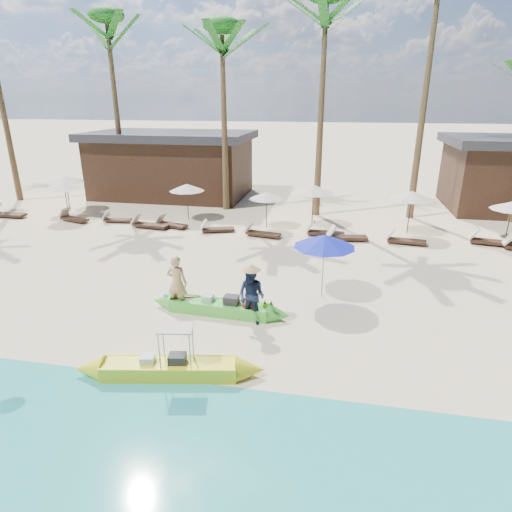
% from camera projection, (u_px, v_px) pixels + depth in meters
% --- Properties ---
extents(ground, '(240.00, 240.00, 0.00)m').
position_uv_depth(ground, '(213.00, 329.00, 12.57)').
color(ground, beige).
rests_on(ground, ground).
extents(wet_sand_strip, '(240.00, 4.50, 0.01)m').
position_uv_depth(wet_sand_strip, '(137.00, 463.00, 7.97)').
color(wet_sand_strip, tan).
rests_on(wet_sand_strip, ground).
extents(green_canoe, '(5.07, 0.82, 0.64)m').
position_uv_depth(green_canoe, '(219.00, 307.00, 13.45)').
color(green_canoe, green).
rests_on(green_canoe, ground).
extents(yellow_canoe, '(5.17, 1.29, 1.35)m').
position_uv_depth(yellow_canoe, '(170.00, 368.00, 10.39)').
color(yellow_canoe, yellow).
rests_on(yellow_canoe, ground).
extents(tourist, '(0.70, 0.48, 1.84)m').
position_uv_depth(tourist, '(177.00, 283.00, 13.47)').
color(tourist, tan).
rests_on(tourist, ground).
extents(vendor_green, '(1.03, 0.91, 1.78)m').
position_uv_depth(vendor_green, '(252.00, 296.00, 12.64)').
color(vendor_green, '#16213D').
rests_on(vendor_green, ground).
extents(blue_umbrella, '(2.06, 2.06, 2.22)m').
position_uv_depth(blue_umbrella, '(325.00, 241.00, 13.99)').
color(blue_umbrella, '#99999E').
rests_on(blue_umbrella, ground).
extents(resort_parasol_2, '(2.08, 2.08, 2.14)m').
position_uv_depth(resort_parasol_2, '(66.00, 179.00, 25.16)').
color(resort_parasol_2, '#372216').
rests_on(resort_parasol_2, ground).
extents(lounger_2_left, '(1.98, 0.61, 0.67)m').
position_uv_depth(lounger_2_left, '(7.00, 214.00, 24.38)').
color(lounger_2_left, '#372216').
rests_on(lounger_2_left, ground).
extents(resort_parasol_3, '(2.06, 2.06, 2.12)m').
position_uv_depth(resort_parasol_3, '(64.00, 185.00, 23.59)').
color(resort_parasol_3, '#372216').
rests_on(resort_parasol_3, ground).
extents(lounger_3_left, '(1.88, 1.06, 0.61)m').
position_uv_depth(lounger_3_left, '(73.00, 218.00, 23.58)').
color(lounger_3_left, '#372216').
rests_on(lounger_3_left, ground).
extents(lounger_3_right, '(1.68, 0.66, 0.56)m').
position_uv_depth(lounger_3_right, '(116.00, 219.00, 23.40)').
color(lounger_3_right, '#372216').
rests_on(lounger_3_right, ground).
extents(resort_parasol_4, '(1.94, 1.94, 1.99)m').
position_uv_depth(resort_parasol_4, '(187.00, 187.00, 23.47)').
color(resort_parasol_4, '#372216').
rests_on(resort_parasol_4, ground).
extents(lounger_4_left, '(2.04, 0.83, 0.67)m').
position_uv_depth(lounger_4_left, '(148.00, 224.00, 22.37)').
color(lounger_4_left, '#372216').
rests_on(lounger_4_left, ground).
extents(lounger_4_right, '(1.86, 1.08, 0.61)m').
position_uv_depth(lounger_4_right, '(170.00, 223.00, 22.52)').
color(lounger_4_right, '#372216').
rests_on(lounger_4_right, ground).
extents(resort_parasol_5, '(1.83, 1.83, 1.88)m').
position_uv_depth(resort_parasol_5, '(267.00, 196.00, 21.96)').
color(resort_parasol_5, '#372216').
rests_on(resort_parasol_5, ground).
extents(lounger_5_left, '(1.80, 1.06, 0.59)m').
position_uv_depth(lounger_5_left, '(216.00, 228.00, 21.67)').
color(lounger_5_left, '#372216').
rests_on(lounger_5_left, ground).
extents(resort_parasol_6, '(2.17, 2.17, 2.23)m').
position_uv_depth(resort_parasol_6, '(313.00, 189.00, 22.00)').
color(resort_parasol_6, '#372216').
rests_on(resort_parasol_6, ground).
extents(lounger_6_left, '(1.86, 0.90, 0.61)m').
position_uv_depth(lounger_6_left, '(261.00, 233.00, 20.99)').
color(lounger_6_left, '#372216').
rests_on(lounger_6_left, ground).
extents(lounger_6_right, '(1.89, 0.67, 0.63)m').
position_uv_depth(lounger_6_right, '(323.00, 232.00, 21.07)').
color(lounger_6_right, '#372216').
rests_on(lounger_6_right, ground).
extents(resort_parasol_7, '(2.09, 2.09, 2.15)m').
position_uv_depth(resort_parasol_7, '(412.00, 195.00, 20.90)').
color(resort_parasol_7, '#372216').
rests_on(resort_parasol_7, ground).
extents(lounger_7_left, '(1.99, 0.88, 0.65)m').
position_uv_depth(lounger_7_left, '(345.00, 236.00, 20.36)').
color(lounger_7_left, '#372216').
rests_on(lounger_7_left, ground).
extents(lounger_7_right, '(1.88, 0.78, 0.62)m').
position_uv_depth(lounger_7_right, '(404.00, 240.00, 19.92)').
color(lounger_7_right, '#372216').
rests_on(lounger_7_right, ground).
extents(resort_parasol_8, '(1.90, 1.90, 1.96)m').
position_uv_depth(resort_parasol_8, '(512.00, 206.00, 19.61)').
color(resort_parasol_8, '#372216').
rests_on(resort_parasol_8, ground).
extents(lounger_8_left, '(1.99, 0.93, 0.65)m').
position_uv_depth(lounger_8_left, '(488.00, 240.00, 19.78)').
color(lounger_8_left, '#372216').
rests_on(lounger_8_left, ground).
extents(palm_2, '(2.08, 2.08, 11.33)m').
position_uv_depth(palm_2, '(110.00, 48.00, 25.16)').
color(palm_2, brown).
rests_on(palm_2, ground).
extents(palm_3, '(2.08, 2.08, 10.52)m').
position_uv_depth(palm_3, '(223.00, 56.00, 23.35)').
color(palm_3, brown).
rests_on(palm_3, ground).
extents(palm_4, '(2.08, 2.08, 11.70)m').
position_uv_depth(palm_4, '(325.00, 35.00, 21.82)').
color(palm_4, brown).
rests_on(palm_4, ground).
extents(palm_5, '(2.08, 2.08, 13.60)m').
position_uv_depth(palm_5, '(437.00, 1.00, 20.73)').
color(palm_5, brown).
rests_on(palm_5, ground).
extents(pavilion_west, '(10.80, 6.60, 4.30)m').
position_uv_depth(pavilion_west, '(172.00, 164.00, 29.37)').
color(pavilion_west, '#372216').
rests_on(pavilion_west, ground).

